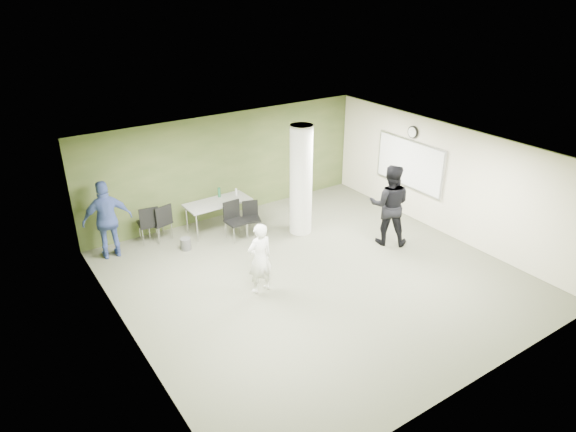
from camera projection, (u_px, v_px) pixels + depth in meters
floor at (315, 277)px, 11.23m from camera, size 8.00×8.00×0.00m
ceiling at (319, 155)px, 10.04m from camera, size 8.00×8.00×0.00m
wall_back at (227, 165)px, 13.64m from camera, size 8.00×2.80×0.02m
wall_left at (126, 276)px, 8.62m from camera, size 0.02×8.00×2.80m
wall_right_cream at (447, 180)px, 12.65m from camera, size 0.02×8.00×2.80m
column at (301, 180)px, 12.64m from camera, size 0.56×0.56×2.80m
whiteboard at (409, 164)px, 13.47m from camera, size 0.05×2.30×1.30m
wall_clock at (413, 132)px, 13.11m from camera, size 0.06×0.32×0.32m
folding_table at (218, 203)px, 13.02m from camera, size 1.68×0.77×1.04m
wastebasket at (186, 244)px, 12.30m from camera, size 0.25×0.25×0.29m
chair_back_left at (149, 221)px, 12.45m from camera, size 0.55×0.55×0.98m
chair_back_right at (161, 220)px, 12.55m from camera, size 0.58×0.58×0.96m
chair_table_left at (234, 217)px, 12.69m from camera, size 0.50×0.50×0.95m
chair_table_right at (251, 215)px, 12.97m from camera, size 0.53×0.53×0.84m
woman_white at (260, 258)px, 10.41m from camera, size 0.58×0.39×1.55m
man_black at (389, 205)px, 12.27m from camera, size 1.23×1.23×2.01m
man_blue at (108, 220)px, 11.67m from camera, size 1.15×0.59×1.88m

